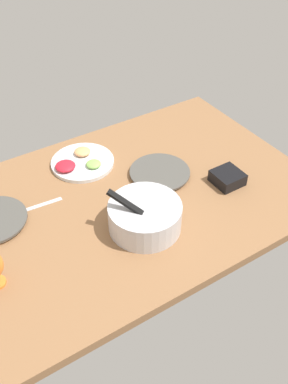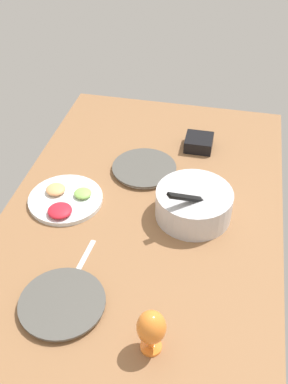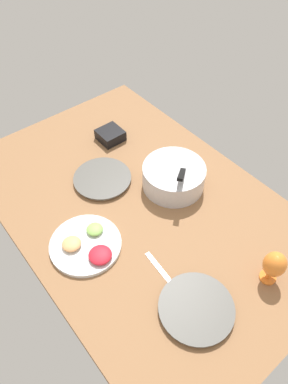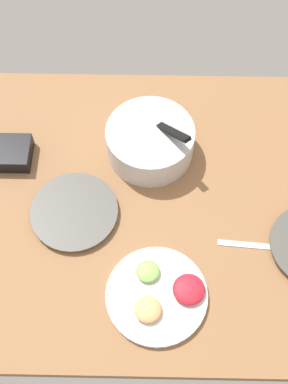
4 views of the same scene
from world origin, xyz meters
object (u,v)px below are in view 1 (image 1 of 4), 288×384
object	(u,v)px
dinner_plate_left	(160,173)
square_bowl_black	(228,177)
mixing_bowl	(145,216)
fruit_platter	(81,162)

from	to	relation	value
dinner_plate_left	square_bowl_black	bearing A→B (deg)	137.10
mixing_bowl	fruit_platter	xyz separation A→B (cm)	(3.16, -49.18, -4.57)
dinner_plate_left	square_bowl_black	xyz separation A→B (cm)	(-21.69, 20.16, 1.92)
mixing_bowl	fruit_platter	size ratio (longest dim) A/B	0.98
dinner_plate_left	fruit_platter	distance (cm)	36.54
mixing_bowl	square_bowl_black	size ratio (longest dim) A/B	2.35
mixing_bowl	square_bowl_black	world-z (taller)	mixing_bowl
dinner_plate_left	mixing_bowl	size ratio (longest dim) A/B	0.95
fruit_platter	square_bowl_black	bearing A→B (deg)	136.22
dinner_plate_left	fruit_platter	world-z (taller)	fruit_platter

